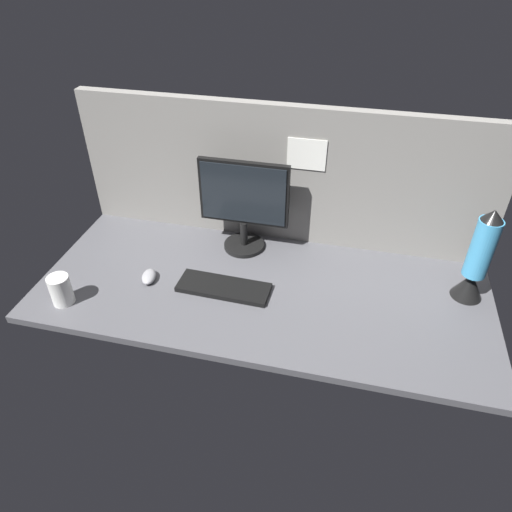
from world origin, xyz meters
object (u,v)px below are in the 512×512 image
Objects in this scene: lava_lamp at (477,262)px; keyboard at (224,287)px; mug_ceramic_white at (61,290)px; monitor at (244,203)px; mouse at (149,277)px.

keyboard is at bearing -168.83° from lava_lamp.
mug_ceramic_white is at bearing -165.29° from lava_lamp.
keyboard is 62.18cm from mug_ceramic_white.
monitor is 3.41× the size of mug_ceramic_white.
lava_lamp is at bearing 12.97° from keyboard.
monitor is 4.30× the size of mouse.
lava_lamp reaches higher than mouse.
mouse is at bearing -171.02° from lava_lamp.
monitor is at bearing 90.73° from keyboard.
lava_lamp is (125.56, 19.84, 14.78)cm from mouse.
monitor is 50.09cm from mouse.
mouse is at bearing 37.06° from mug_ceramic_white.
monitor is 1.05× the size of lava_lamp.
keyboard is (-0.58, -31.01, -21.58)cm from monitor.
monitor is at bearing 41.73° from mug_ceramic_white.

